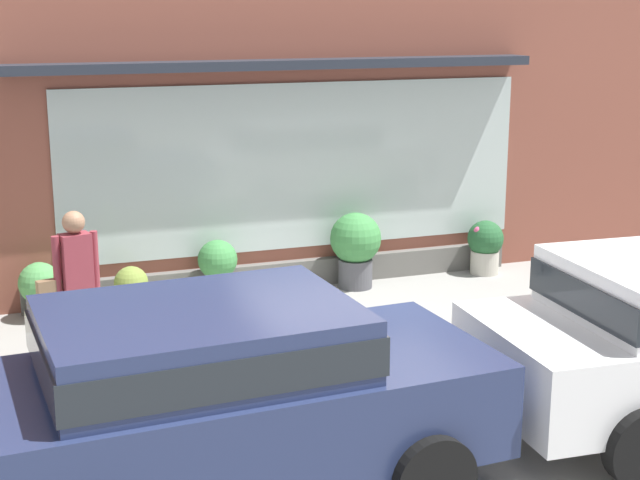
% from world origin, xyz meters
% --- Properties ---
extents(ground_plane, '(60.00, 60.00, 0.00)m').
position_xyz_m(ground_plane, '(0.00, 0.00, 0.00)').
color(ground_plane, gray).
extents(curb_strip, '(14.00, 0.24, 0.12)m').
position_xyz_m(curb_strip, '(0.00, -0.20, 0.06)').
color(curb_strip, '#B2B2AD').
rests_on(curb_strip, ground_plane).
extents(storefront, '(14.00, 0.81, 5.13)m').
position_xyz_m(storefront, '(0.00, 3.19, 2.52)').
color(storefront, brown).
rests_on(storefront, ground_plane).
extents(fire_hydrant, '(0.41, 0.37, 0.86)m').
position_xyz_m(fire_hydrant, '(-1.97, 0.70, 0.42)').
color(fire_hydrant, '#4C8C47').
rests_on(fire_hydrant, ground_plane).
extents(pedestrian_with_handbag, '(0.65, 0.27, 1.72)m').
position_xyz_m(pedestrian_with_handbag, '(-2.89, 0.75, 1.00)').
color(pedestrian_with_handbag, '#9E9384').
rests_on(pedestrian_with_handbag, ground_plane).
extents(parked_car_navy, '(4.22, 2.16, 1.57)m').
position_xyz_m(parked_car_navy, '(-2.15, -2.32, 0.90)').
color(parked_car_navy, navy).
rests_on(parked_car_navy, ground_plane).
extents(potted_plant_window_left, '(0.51, 0.51, 0.77)m').
position_xyz_m(potted_plant_window_left, '(2.96, 2.65, 0.42)').
color(potted_plant_window_left, '#B7B2A3').
rests_on(potted_plant_window_left, ground_plane).
extents(potted_plant_trailing_edge, '(0.44, 0.44, 0.62)m').
position_xyz_m(potted_plant_trailing_edge, '(-2.08, 2.48, 0.30)').
color(potted_plant_trailing_edge, '#B7B2A3').
rests_on(potted_plant_trailing_edge, ground_plane).
extents(potted_plant_doorstep, '(0.51, 0.51, 0.71)m').
position_xyz_m(potted_plant_doorstep, '(-3.15, 2.68, 0.40)').
color(potted_plant_doorstep, '#4C4C51').
rests_on(potted_plant_doorstep, ground_plane).
extents(potted_plant_by_entrance, '(0.69, 0.69, 1.03)m').
position_xyz_m(potted_plant_by_entrance, '(0.97, 2.64, 0.59)').
color(potted_plant_by_entrance, '#4C4C51').
rests_on(potted_plant_by_entrance, ground_plane).
extents(potted_plant_low_front, '(0.51, 0.51, 0.81)m').
position_xyz_m(potted_plant_low_front, '(-0.94, 2.67, 0.47)').
color(potted_plant_low_front, '#B7B2A3').
rests_on(potted_plant_low_front, ground_plane).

